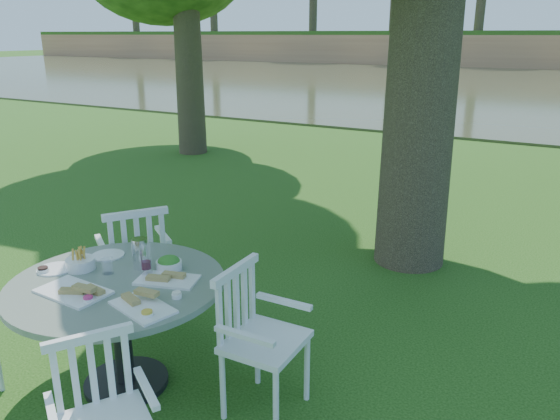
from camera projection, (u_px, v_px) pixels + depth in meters
The scene contains 7 objects.
ground at pixel (269, 309), 4.74m from camera, with size 140.00×140.00×0.00m, color #153C0C.
table at pixel (119, 302), 3.53m from camera, with size 1.38×1.38×0.77m.
chair_ne at pixel (252, 328), 3.36m from camera, with size 0.45×0.48×0.94m.
chair_nw at pixel (136, 255), 4.39m from camera, with size 0.67×0.68×0.99m.
chair_se at pixel (99, 407), 2.72m from camera, with size 0.58×0.59×0.87m.
tableware at pixel (119, 271), 3.54m from camera, with size 1.23×0.79×0.21m.
river at pixel (536, 89), 23.81m from camera, with size 100.00×28.00×0.12m, color #3A3E24.
Camera 1 is at (2.17, -3.65, 2.28)m, focal length 35.00 mm.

